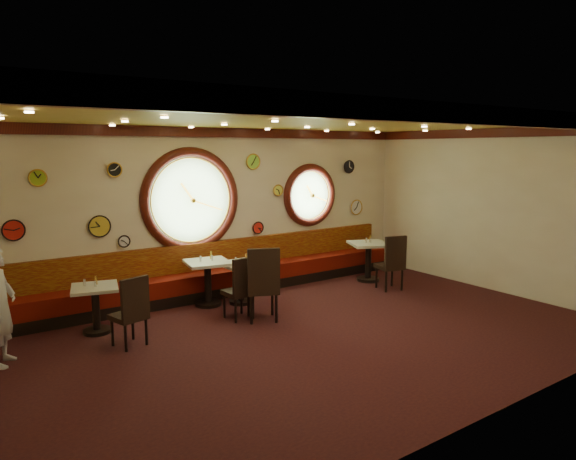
% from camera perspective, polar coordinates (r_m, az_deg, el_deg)
% --- Properties ---
extents(floor, '(9.00, 6.00, 0.00)m').
position_cam_1_polar(floor, '(8.01, 2.69, -11.48)').
color(floor, black).
rests_on(floor, ground).
extents(ceiling, '(9.00, 6.00, 0.02)m').
position_cam_1_polar(ceiling, '(7.52, 2.87, 12.03)').
color(ceiling, gold).
rests_on(ceiling, wall_back).
extents(wall_back, '(9.00, 0.02, 3.20)m').
position_cam_1_polar(wall_back, '(10.12, -7.62, 2.10)').
color(wall_back, beige).
rests_on(wall_back, floor).
extents(wall_front, '(9.00, 0.02, 3.20)m').
position_cam_1_polar(wall_front, '(5.57, 21.96, -4.09)').
color(wall_front, beige).
rests_on(wall_front, floor).
extents(wall_right, '(0.02, 6.00, 3.20)m').
position_cam_1_polar(wall_right, '(10.92, 21.87, 2.03)').
color(wall_right, beige).
rests_on(wall_right, floor).
extents(molding_back, '(9.00, 0.10, 0.18)m').
position_cam_1_polar(molding_back, '(10.01, -7.67, 10.68)').
color(molding_back, '#3C0F0A').
rests_on(molding_back, wall_back).
extents(molding_front, '(9.00, 0.10, 0.18)m').
position_cam_1_polar(molding_front, '(5.48, 22.45, 11.58)').
color(molding_front, '#3C0F0A').
rests_on(molding_front, wall_back).
extents(molding_right, '(0.10, 6.00, 0.18)m').
position_cam_1_polar(molding_right, '(10.82, 22.20, 9.98)').
color(molding_right, '#3C0F0A').
rests_on(molding_right, wall_back).
extents(banquette_base, '(8.00, 0.55, 0.20)m').
position_cam_1_polar(banquette_base, '(10.17, -6.72, -6.47)').
color(banquette_base, black).
rests_on(banquette_base, floor).
extents(banquette_seat, '(8.00, 0.55, 0.30)m').
position_cam_1_polar(banquette_seat, '(10.10, -6.75, -5.11)').
color(banquette_seat, '#5B0D07').
rests_on(banquette_seat, banquette_base).
extents(banquette_back, '(8.00, 0.10, 0.55)m').
position_cam_1_polar(banquette_back, '(10.21, -7.37, -2.67)').
color(banquette_back, '#650E08').
rests_on(banquette_back, wall_back).
extents(porthole_left_glass, '(1.66, 0.02, 1.66)m').
position_cam_1_polar(porthole_left_glass, '(9.83, -10.75, 3.29)').
color(porthole_left_glass, '#82AD68').
rests_on(porthole_left_glass, wall_back).
extents(porthole_left_frame, '(1.98, 0.18, 1.98)m').
position_cam_1_polar(porthole_left_frame, '(9.82, -10.72, 3.28)').
color(porthole_left_frame, '#3C0F0A').
rests_on(porthole_left_frame, wall_back).
extents(porthole_left_ring, '(1.61, 0.03, 1.61)m').
position_cam_1_polar(porthole_left_ring, '(9.79, -10.65, 3.27)').
color(porthole_left_ring, gold).
rests_on(porthole_left_ring, wall_back).
extents(porthole_right_glass, '(1.10, 0.02, 1.10)m').
position_cam_1_polar(porthole_right_glass, '(11.27, 2.39, 3.89)').
color(porthole_right_glass, '#82AD68').
rests_on(porthole_right_glass, wall_back).
extents(porthole_right_frame, '(1.38, 0.18, 1.38)m').
position_cam_1_polar(porthole_right_frame, '(11.25, 2.43, 3.88)').
color(porthole_right_frame, '#3C0F0A').
rests_on(porthole_right_frame, wall_back).
extents(porthole_right_ring, '(1.09, 0.03, 1.09)m').
position_cam_1_polar(porthole_right_ring, '(11.23, 2.53, 3.87)').
color(porthole_right_ring, gold).
rests_on(porthole_right_ring, wall_back).
extents(wall_clock_0, '(0.26, 0.03, 0.26)m').
position_cam_1_polar(wall_clock_0, '(9.03, -26.06, 5.23)').
color(wall_clock_0, '#92BB25').
rests_on(wall_clock_0, wall_back).
extents(wall_clock_1, '(0.20, 0.03, 0.20)m').
position_cam_1_polar(wall_clock_1, '(9.44, -17.77, -1.20)').
color(wall_clock_1, white).
rests_on(wall_clock_1, wall_back).
extents(wall_clock_2, '(0.36, 0.03, 0.36)m').
position_cam_1_polar(wall_clock_2, '(9.29, -20.21, 0.39)').
color(wall_clock_2, gold).
rests_on(wall_clock_2, wall_back).
extents(wall_clock_3, '(0.32, 0.03, 0.32)m').
position_cam_1_polar(wall_clock_3, '(9.05, -28.21, -0.02)').
color(wall_clock_3, red).
rests_on(wall_clock_3, wall_back).
extents(wall_clock_4, '(0.28, 0.03, 0.28)m').
position_cam_1_polar(wall_clock_4, '(11.90, 6.77, 7.00)').
color(wall_clock_4, black).
rests_on(wall_clock_4, wall_back).
extents(wall_clock_5, '(0.24, 0.03, 0.24)m').
position_cam_1_polar(wall_clock_5, '(9.28, -18.73, 6.36)').
color(wall_clock_5, black).
rests_on(wall_clock_5, wall_back).
extents(wall_clock_6, '(0.34, 0.03, 0.34)m').
position_cam_1_polar(wall_clock_6, '(12.13, 7.57, 2.52)').
color(wall_clock_6, white).
rests_on(wall_clock_6, wall_back).
extents(wall_clock_7, '(0.22, 0.03, 0.22)m').
position_cam_1_polar(wall_clock_7, '(10.73, -1.12, 4.44)').
color(wall_clock_7, '#D0DA48').
rests_on(wall_clock_7, wall_back).
extents(wall_clock_8, '(0.24, 0.03, 0.24)m').
position_cam_1_polar(wall_clock_8, '(10.55, -3.37, 0.25)').
color(wall_clock_8, red).
rests_on(wall_clock_8, wall_back).
extents(wall_clock_9, '(0.30, 0.03, 0.30)m').
position_cam_1_polar(wall_clock_9, '(10.38, -3.92, 7.59)').
color(wall_clock_9, '#8CD943').
rests_on(wall_clock_9, wall_back).
extents(table_a, '(0.81, 0.81, 0.74)m').
position_cam_1_polar(table_a, '(8.45, -20.60, -7.65)').
color(table_a, black).
rests_on(table_a, floor).
extents(table_b, '(0.87, 0.87, 0.82)m').
position_cam_1_polar(table_b, '(9.37, -8.90, -5.23)').
color(table_b, black).
rests_on(table_b, floor).
extents(table_c, '(0.71, 0.71, 0.76)m').
position_cam_1_polar(table_c, '(9.43, -5.27, -5.29)').
color(table_c, black).
rests_on(table_c, floor).
extents(table_d, '(0.99, 0.99, 0.83)m').
position_cam_1_polar(table_d, '(11.10, 8.93, -2.96)').
color(table_d, black).
rests_on(table_d, floor).
extents(chair_a, '(0.53, 0.53, 0.64)m').
position_cam_1_polar(chair_a, '(7.65, -16.97, -8.20)').
color(chair_a, black).
rests_on(chair_a, floor).
extents(chair_b, '(0.47, 0.47, 0.65)m').
position_cam_1_polar(chair_b, '(8.50, -5.19, -6.02)').
color(chair_b, black).
rests_on(chair_b, floor).
extents(chair_c, '(0.69, 0.69, 0.77)m').
position_cam_1_polar(chair_c, '(8.35, -2.81, -5.52)').
color(chair_c, black).
rests_on(chair_c, floor).
extents(chair_d, '(0.56, 0.56, 0.69)m').
position_cam_1_polar(chair_d, '(10.40, 11.53, -3.20)').
color(chair_d, black).
rests_on(chair_d, floor).
extents(condiment_a_salt, '(0.04, 0.04, 0.11)m').
position_cam_1_polar(condiment_a_salt, '(8.42, -21.68, -5.46)').
color(condiment_a_salt, silver).
rests_on(condiment_a_salt, table_a).
extents(condiment_b_salt, '(0.04, 0.04, 0.10)m').
position_cam_1_polar(condiment_b_salt, '(9.28, -9.70, -3.15)').
color(condiment_b_salt, silver).
rests_on(condiment_b_salt, table_b).
extents(condiment_c_salt, '(0.03, 0.03, 0.10)m').
position_cam_1_polar(condiment_c_salt, '(9.38, -5.85, -3.32)').
color(condiment_c_salt, '#B9B9BD').
rests_on(condiment_c_salt, table_c).
extents(condiment_d_salt, '(0.04, 0.04, 0.11)m').
position_cam_1_polar(condiment_d_salt, '(11.02, 8.69, -1.13)').
color(condiment_d_salt, silver).
rests_on(condiment_d_salt, table_d).
extents(condiment_a_pepper, '(0.03, 0.03, 0.09)m').
position_cam_1_polar(condiment_a_pepper, '(8.33, -20.63, -5.60)').
color(condiment_a_pepper, silver).
rests_on(condiment_a_pepper, table_a).
extents(condiment_b_pepper, '(0.04, 0.04, 0.10)m').
position_cam_1_polar(condiment_b_pepper, '(9.29, -8.43, -3.11)').
color(condiment_b_pepper, silver).
rests_on(condiment_b_pepper, table_b).
extents(condiment_c_pepper, '(0.04, 0.04, 0.10)m').
position_cam_1_polar(condiment_c_pepper, '(9.30, -5.21, -3.40)').
color(condiment_c_pepper, '#B9B9BE').
rests_on(condiment_c_pepper, table_c).
extents(condiment_d_pepper, '(0.04, 0.04, 0.10)m').
position_cam_1_polar(condiment_d_pepper, '(11.06, 9.16, -1.11)').
color(condiment_d_pepper, silver).
rests_on(condiment_d_pepper, table_d).
extents(condiment_a_bottle, '(0.04, 0.04, 0.14)m').
position_cam_1_polar(condiment_a_bottle, '(8.46, -20.57, -5.24)').
color(condiment_a_bottle, gold).
rests_on(condiment_a_bottle, table_a).
extents(condiment_b_bottle, '(0.04, 0.04, 0.14)m').
position_cam_1_polar(condiment_b_bottle, '(9.47, -8.56, -2.76)').
color(condiment_b_bottle, gold).
rests_on(condiment_b_bottle, table_b).
extents(condiment_c_bottle, '(0.04, 0.04, 0.14)m').
position_cam_1_polar(condiment_c_bottle, '(9.49, -4.69, -3.04)').
color(condiment_c_bottle, orange).
rests_on(condiment_c_bottle, table_c).
extents(condiment_d_bottle, '(0.05, 0.05, 0.15)m').
position_cam_1_polar(condiment_d_bottle, '(11.14, 9.13, -0.94)').
color(condiment_d_bottle, gold).
rests_on(condiment_d_bottle, table_d).
extents(waiter, '(0.58, 0.68, 1.57)m').
position_cam_1_polar(waiter, '(7.67, -29.40, -7.40)').
color(waiter, silver).
rests_on(waiter, floor).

